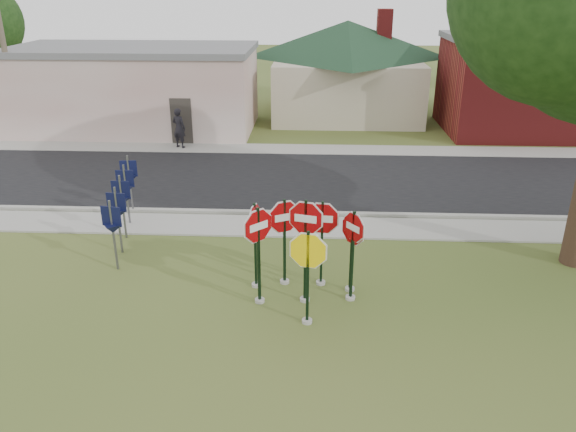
{
  "coord_description": "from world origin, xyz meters",
  "views": [
    {
      "loc": [
        0.27,
        -10.74,
        7.24
      ],
      "look_at": [
        -0.35,
        2.0,
        1.87
      ],
      "focal_mm": 35.0,
      "sensor_mm": 36.0,
      "label": 1
    }
  ],
  "objects_px": {
    "utility_pole_near": "(2,35)",
    "pedestrian": "(179,128)",
    "stop_sign_left": "(258,242)",
    "stop_sign_center": "(306,236)",
    "stop_sign_yellow": "(308,265)"
  },
  "relations": [
    {
      "from": "stop_sign_yellow",
      "to": "pedestrian",
      "type": "relative_size",
      "value": 1.32
    },
    {
      "from": "stop_sign_left",
      "to": "stop_sign_center",
      "type": "bearing_deg",
      "value": 5.35
    },
    {
      "from": "stop_sign_left",
      "to": "pedestrian",
      "type": "relative_size",
      "value": 1.42
    },
    {
      "from": "stop_sign_left",
      "to": "utility_pole_near",
      "type": "xyz_separation_m",
      "value": [
        -13.01,
        14.19,
        3.35
      ]
    },
    {
      "from": "stop_sign_center",
      "to": "stop_sign_yellow",
      "type": "bearing_deg",
      "value": -85.58
    },
    {
      "from": "utility_pole_near",
      "to": "pedestrian",
      "type": "distance_m",
      "value": 9.02
    },
    {
      "from": "stop_sign_yellow",
      "to": "pedestrian",
      "type": "xyz_separation_m",
      "value": [
        -6.15,
        14.14,
        -0.51
      ]
    },
    {
      "from": "stop_sign_left",
      "to": "utility_pole_near",
      "type": "bearing_deg",
      "value": 132.51
    },
    {
      "from": "stop_sign_yellow",
      "to": "utility_pole_near",
      "type": "bearing_deg",
      "value": 133.33
    },
    {
      "from": "stop_sign_yellow",
      "to": "utility_pole_near",
      "type": "xyz_separation_m",
      "value": [
        -14.18,
        15.03,
        3.48
      ]
    },
    {
      "from": "utility_pole_near",
      "to": "stop_sign_left",
      "type": "bearing_deg",
      "value": -47.49
    },
    {
      "from": "stop_sign_center",
      "to": "pedestrian",
      "type": "distance_m",
      "value": 14.55
    },
    {
      "from": "utility_pole_near",
      "to": "pedestrian",
      "type": "relative_size",
      "value": 5.2
    },
    {
      "from": "stop_sign_yellow",
      "to": "stop_sign_left",
      "type": "bearing_deg",
      "value": 144.31
    },
    {
      "from": "stop_sign_yellow",
      "to": "stop_sign_left",
      "type": "distance_m",
      "value": 1.44
    }
  ]
}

